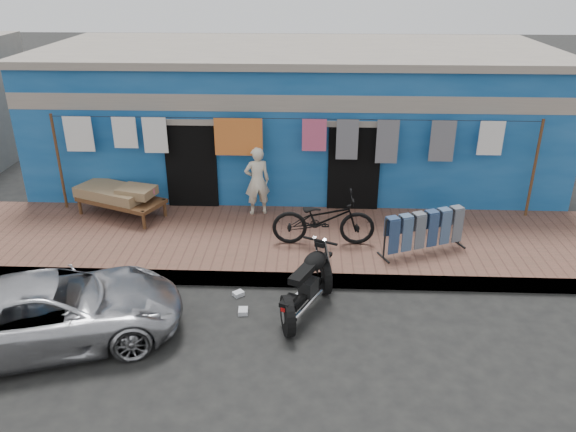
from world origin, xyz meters
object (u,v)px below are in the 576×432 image
object	(u,v)px
jeans_rack	(424,231)
seated_person	(257,181)
motorcycle	(307,282)
car	(51,311)
bicycle	(324,214)
charpoy	(121,201)

from	to	relation	value
jeans_rack	seated_person	bearing A→B (deg)	153.52
seated_person	motorcycle	world-z (taller)	seated_person
car	jeans_rack	size ratio (longest dim) A/B	2.24
bicycle	motorcycle	distance (m)	2.01
seated_person	motorcycle	size ratio (longest dim) A/B	0.83
charpoy	jeans_rack	distance (m)	6.27
car	motorcycle	xyz separation A→B (m)	(3.74, 0.95, 0.00)
seated_person	bicycle	xyz separation A→B (m)	(1.38, -1.36, -0.12)
bicycle	jeans_rack	size ratio (longest dim) A/B	1.12
seated_person	bicycle	bearing A→B (deg)	118.29
seated_person	jeans_rack	distance (m)	3.63
motorcycle	jeans_rack	size ratio (longest dim) A/B	1.04
bicycle	jeans_rack	distance (m)	1.88
car	charpoy	distance (m)	4.06
seated_person	charpoy	bearing A→B (deg)	-12.81
charpoy	motorcycle	bearing A→B (deg)	-37.94
seated_person	charpoy	world-z (taller)	seated_person
car	seated_person	bearing A→B (deg)	-50.92
motorcycle	charpoy	xyz separation A→B (m)	(-3.98, 3.11, 0.03)
charpoy	jeans_rack	size ratio (longest dim) A/B	1.24
bicycle	car	bearing A→B (deg)	124.53
car	seated_person	distance (m)	5.05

